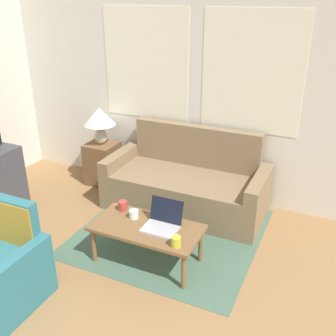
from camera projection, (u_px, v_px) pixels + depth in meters
wall_back at (202, 90)px, 4.52m from camera, size 6.09×0.06×2.60m
rug at (170, 232)px, 4.19m from camera, size 1.82×1.79×0.01m
couch at (187, 185)px, 4.59m from camera, size 1.83×0.81×0.92m
side_table at (103, 163)px, 5.17m from camera, size 0.38×0.38×0.55m
table_lamp at (100, 119)px, 4.92m from camera, size 0.40×0.40×0.48m
coffee_table at (147, 230)px, 3.61m from camera, size 1.01×0.52×0.39m
laptop at (162, 222)px, 3.56m from camera, size 0.31×0.29×0.24m
cup_navy at (176, 242)px, 3.29m from camera, size 0.09×0.09×0.09m
cup_yellow at (123, 206)px, 3.84m from camera, size 0.09×0.09×0.10m
cup_white at (134, 214)px, 3.71m from camera, size 0.09×0.09×0.08m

